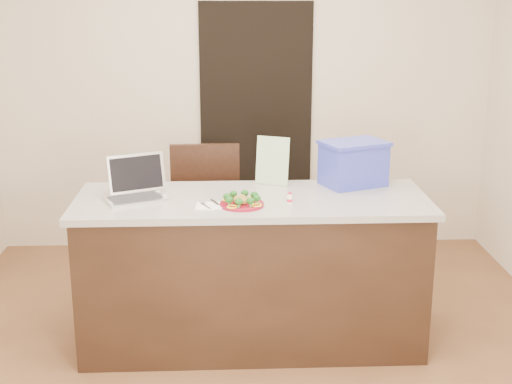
{
  "coord_description": "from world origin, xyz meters",
  "views": [
    {
      "loc": [
        -0.15,
        -3.73,
        2.1
      ],
      "look_at": [
        0.02,
        0.2,
        0.97
      ],
      "focal_mm": 50.0,
      "sensor_mm": 36.0,
      "label": 1
    }
  ],
  "objects_px": {
    "napkin": "(209,206)",
    "blue_box": "(353,163)",
    "yogurt_bottle": "(290,199)",
    "laptop": "(136,186)",
    "island": "(252,271)",
    "chair": "(205,214)",
    "plate": "(242,204)"
  },
  "relations": [
    {
      "from": "yogurt_bottle",
      "to": "laptop",
      "type": "xyz_separation_m",
      "value": [
        -0.88,
        0.18,
        0.04
      ]
    },
    {
      "from": "laptop",
      "to": "chair",
      "type": "relative_size",
      "value": 0.38
    },
    {
      "from": "napkin",
      "to": "blue_box",
      "type": "height_order",
      "value": "blue_box"
    },
    {
      "from": "yogurt_bottle",
      "to": "laptop",
      "type": "height_order",
      "value": "laptop"
    },
    {
      "from": "plate",
      "to": "napkin",
      "type": "bearing_deg",
      "value": -177.98
    },
    {
      "from": "island",
      "to": "chair",
      "type": "bearing_deg",
      "value": 113.85
    },
    {
      "from": "laptop",
      "to": "blue_box",
      "type": "xyz_separation_m",
      "value": [
        1.31,
        0.21,
        0.07
      ]
    },
    {
      "from": "plate",
      "to": "chair",
      "type": "height_order",
      "value": "chair"
    },
    {
      "from": "laptop",
      "to": "chair",
      "type": "bearing_deg",
      "value": 34.04
    },
    {
      "from": "island",
      "to": "plate",
      "type": "relative_size",
      "value": 8.23
    },
    {
      "from": "chair",
      "to": "island",
      "type": "bearing_deg",
      "value": -66.5
    },
    {
      "from": "plate",
      "to": "yogurt_bottle",
      "type": "bearing_deg",
      "value": 5.11
    },
    {
      "from": "yogurt_bottle",
      "to": "blue_box",
      "type": "xyz_separation_m",
      "value": [
        0.43,
        0.38,
        0.11
      ]
    },
    {
      "from": "island",
      "to": "yogurt_bottle",
      "type": "height_order",
      "value": "yogurt_bottle"
    },
    {
      "from": "blue_box",
      "to": "chair",
      "type": "height_order",
      "value": "blue_box"
    },
    {
      "from": "blue_box",
      "to": "chair",
      "type": "bearing_deg",
      "value": 133.96
    },
    {
      "from": "island",
      "to": "chair",
      "type": "distance_m",
      "value": 0.74
    },
    {
      "from": "napkin",
      "to": "laptop",
      "type": "height_order",
      "value": "laptop"
    },
    {
      "from": "plate",
      "to": "yogurt_bottle",
      "type": "distance_m",
      "value": 0.27
    },
    {
      "from": "plate",
      "to": "blue_box",
      "type": "xyz_separation_m",
      "value": [
        0.7,
        0.41,
        0.13
      ]
    },
    {
      "from": "blue_box",
      "to": "napkin",
      "type": "bearing_deg",
      "value": -176.91
    },
    {
      "from": "napkin",
      "to": "chair",
      "type": "distance_m",
      "value": 0.88
    },
    {
      "from": "blue_box",
      "to": "yogurt_bottle",
      "type": "bearing_deg",
      "value": -160.1
    },
    {
      "from": "island",
      "to": "blue_box",
      "type": "distance_m",
      "value": 0.91
    },
    {
      "from": "plate",
      "to": "blue_box",
      "type": "bearing_deg",
      "value": 30.23
    },
    {
      "from": "yogurt_bottle",
      "to": "blue_box",
      "type": "distance_m",
      "value": 0.58
    },
    {
      "from": "chair",
      "to": "napkin",
      "type": "bearing_deg",
      "value": -87.05
    },
    {
      "from": "napkin",
      "to": "blue_box",
      "type": "xyz_separation_m",
      "value": [
        0.88,
        0.41,
        0.14
      ]
    },
    {
      "from": "blue_box",
      "to": "plate",
      "type": "bearing_deg",
      "value": -171.8
    },
    {
      "from": "laptop",
      "to": "blue_box",
      "type": "bearing_deg",
      "value": -15.34
    },
    {
      "from": "napkin",
      "to": "blue_box",
      "type": "relative_size",
      "value": 0.32
    },
    {
      "from": "plate",
      "to": "laptop",
      "type": "xyz_separation_m",
      "value": [
        -0.61,
        0.2,
        0.06
      ]
    }
  ]
}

